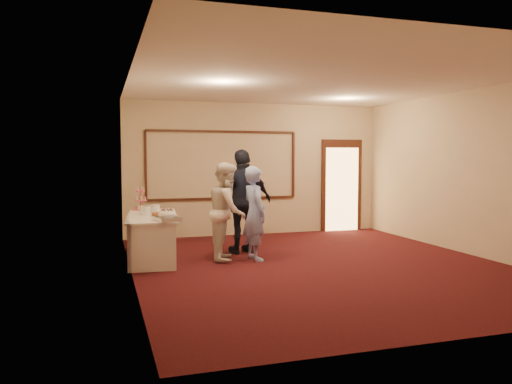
% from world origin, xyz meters
% --- Properties ---
extents(floor, '(7.00, 7.00, 0.00)m').
position_xyz_m(floor, '(0.00, 0.00, 0.00)').
color(floor, black).
rests_on(floor, ground).
extents(room_walls, '(6.04, 7.04, 3.02)m').
position_xyz_m(room_walls, '(0.00, 0.00, 2.03)').
color(room_walls, beige).
rests_on(room_walls, floor).
extents(wall_molding, '(3.45, 0.04, 1.55)m').
position_xyz_m(wall_molding, '(-0.80, 3.47, 1.60)').
color(wall_molding, black).
rests_on(wall_molding, room_walls).
extents(doorway, '(1.05, 0.07, 2.20)m').
position_xyz_m(doorway, '(2.15, 3.45, 1.08)').
color(doorway, black).
rests_on(doorway, floor).
extents(buffet_table, '(1.06, 2.23, 0.77)m').
position_xyz_m(buffet_table, '(-2.58, 1.32, 0.39)').
color(buffet_table, silver).
rests_on(buffet_table, floor).
extents(pavlova_tray, '(0.43, 0.51, 0.18)m').
position_xyz_m(pavlova_tray, '(-2.44, 0.44, 0.85)').
color(pavlova_tray, silver).
rests_on(pavlova_tray, buffet_table).
extents(cupcake_stand, '(0.33, 0.33, 0.48)m').
position_xyz_m(cupcake_stand, '(-2.70, 2.27, 0.94)').
color(cupcake_stand, '#E8437D').
rests_on(cupcake_stand, buffet_table).
extents(plate_stack_a, '(0.18, 0.18, 0.15)m').
position_xyz_m(plate_stack_a, '(-2.69, 1.40, 0.85)').
color(plate_stack_a, white).
rests_on(plate_stack_a, buffet_table).
extents(plate_stack_b, '(0.18, 0.18, 0.15)m').
position_xyz_m(plate_stack_b, '(-2.50, 1.59, 0.85)').
color(plate_stack_b, white).
rests_on(plate_stack_b, buffet_table).
extents(tart, '(0.30, 0.30, 0.06)m').
position_xyz_m(tart, '(-2.48, 1.11, 0.80)').
color(tart, white).
rests_on(tart, buffet_table).
extents(man, '(0.47, 0.64, 1.62)m').
position_xyz_m(man, '(-0.90, 0.72, 0.81)').
color(man, '#94AEFA').
rests_on(man, floor).
extents(woman, '(0.85, 0.97, 1.69)m').
position_xyz_m(woman, '(-1.34, 0.90, 0.84)').
color(woman, silver).
rests_on(woman, floor).
extents(guest, '(1.20, 0.68, 1.92)m').
position_xyz_m(guest, '(-0.91, 1.38, 0.96)').
color(guest, black).
rests_on(guest, floor).
extents(camera_flash, '(0.08, 0.05, 0.05)m').
position_xyz_m(camera_flash, '(-0.80, 1.28, 1.42)').
color(camera_flash, white).
rests_on(camera_flash, guest).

